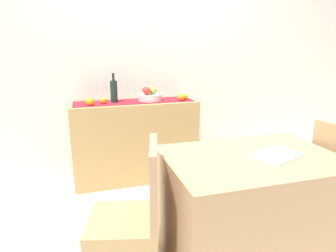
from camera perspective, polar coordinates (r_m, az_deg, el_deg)
The scene contains 17 objects.
ground_plane at distance 2.61m, azimuth 3.40°, elevation -17.81°, with size 6.40×6.40×0.02m, color beige.
room_wall_rear at distance 3.33m, azimuth -3.34°, elevation 14.05°, with size 6.40×0.06×2.70m, color silver.
sideboard_console at distance 3.18m, azimuth -6.34°, elevation -2.95°, with size 1.30×0.42×0.86m, color tan.
table_runner at distance 3.07m, azimuth -6.57°, elevation 4.75°, with size 1.22×0.32×0.01m, color maroon.
fruit_bowl at distance 3.10m, azimuth -3.51°, elevation 5.58°, with size 0.25×0.25×0.07m, color silver.
apple_rear at distance 3.09m, azimuth -2.90°, elevation 6.88°, with size 0.07×0.07×0.07m, color #83A543.
apple_center at distance 3.05m, azimuth -4.10°, elevation 6.80°, with size 0.08×0.08×0.08m, color red.
apple_left at distance 3.16m, azimuth -3.24°, elevation 7.07°, with size 0.08×0.08×0.08m, color #96B433.
apple_front at distance 3.13m, azimuth -4.34°, elevation 6.93°, with size 0.07×0.07×0.07m, color #A82629.
wine_bottle at distance 3.03m, azimuth -10.45°, elevation 6.66°, with size 0.07×0.07×0.30m.
orange_loose_near_bowl at distance 3.09m, azimuth 2.56°, elevation 5.57°, with size 0.08×0.08×0.08m, color orange.
orange_loose_mid at distance 2.93m, azimuth -14.89°, elevation 4.54°, with size 0.08×0.08×0.08m, color orange.
orange_loose_far at distance 2.99m, azimuth -12.44°, elevation 4.82°, with size 0.07×0.07×0.07m, color orange.
orange_loose_end at distance 3.16m, azimuth 3.29°, elevation 5.64°, with size 0.06×0.06×0.06m, color orange.
dining_table at distance 2.10m, azimuth 15.36°, elevation -15.15°, with size 1.10×0.77×0.74m, color tan.
open_book at distance 1.98m, azimuth 20.42°, elevation -5.31°, with size 0.28×0.21×0.02m, color white.
chair_near_window at distance 1.91m, azimuth -7.92°, elevation -21.86°, with size 0.49×0.49×0.90m.
Camera 1 is at (-0.76, -2.06, 1.41)m, focal length 31.47 mm.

